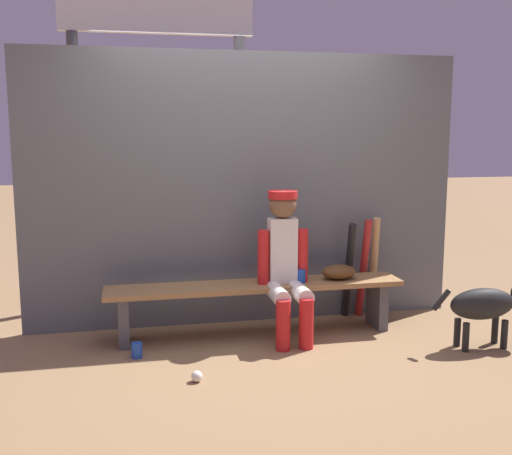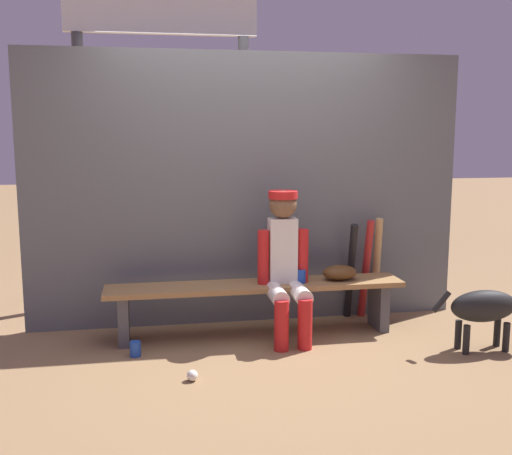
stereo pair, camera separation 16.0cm
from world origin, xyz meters
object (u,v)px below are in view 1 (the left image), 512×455
(cup_on_ground, at_px, (137,350))
(cup_on_bench, at_px, (301,276))
(player_seated, at_px, (286,260))
(bat_aluminum_black, at_px, (348,271))
(dugout_bench, at_px, (256,295))
(dog, at_px, (489,304))
(scoreboard, at_px, (164,36))
(bat_wood_tan, at_px, (374,266))
(baseball, at_px, (197,376))
(baseball_glove, at_px, (339,272))
(bat_aluminum_red, at_px, (363,268))

(cup_on_ground, relative_size, cup_on_bench, 1.00)
(player_seated, bearing_deg, bat_aluminum_black, 28.62)
(dugout_bench, bearing_deg, cup_on_ground, -161.96)
(cup_on_bench, xyz_separation_m, dog, (1.30, -0.59, -0.14))
(scoreboard, xyz_separation_m, dog, (2.26, -1.79, -2.13))
(bat_wood_tan, bearing_deg, player_seated, -155.96)
(cup_on_ground, bearing_deg, scoreboard, 76.65)
(baseball, bearing_deg, baseball_glove, 33.20)
(baseball, xyz_separation_m, scoreboard, (-0.03, 1.98, 2.43))
(dugout_bench, xyz_separation_m, baseball_glove, (0.69, 0.00, 0.15))
(baseball, bearing_deg, bat_aluminum_black, 36.77)
(player_seated, bearing_deg, cup_on_bench, 24.51)
(baseball_glove, bearing_deg, player_seated, -167.48)
(player_seated, height_order, dog, player_seated)
(scoreboard, bearing_deg, player_seated, -57.05)
(baseball_glove, height_order, cup_on_bench, baseball_glove)
(bat_wood_tan, distance_m, scoreboard, 2.79)
(scoreboard, distance_m, dog, 3.59)
(cup_on_bench, height_order, dog, cup_on_bench)
(cup_on_bench, height_order, scoreboard, scoreboard)
(scoreboard, bearing_deg, bat_aluminum_red, -28.91)
(baseball_glove, relative_size, bat_aluminum_black, 0.32)
(bat_wood_tan, relative_size, cup_on_ground, 8.09)
(dugout_bench, xyz_separation_m, dog, (1.66, -0.63, 0.00))
(player_seated, bearing_deg, bat_aluminum_red, 24.70)
(scoreboard, bearing_deg, dog, -38.33)
(bat_aluminum_red, height_order, scoreboard, scoreboard)
(bat_wood_tan, relative_size, scoreboard, 0.25)
(bat_aluminum_black, xyz_separation_m, dog, (0.79, -0.89, -0.09))
(dugout_bench, relative_size, cup_on_ground, 21.57)
(dog, bearing_deg, bat_aluminum_black, 131.55)
(baseball_glove, distance_m, cup_on_ground, 1.72)
(bat_aluminum_black, bearing_deg, scoreboard, 148.60)
(baseball_glove, relative_size, bat_aluminum_red, 0.32)
(dugout_bench, height_order, baseball_glove, baseball_glove)
(dugout_bench, distance_m, dog, 1.78)
(dugout_bench, relative_size, scoreboard, 0.67)
(baseball_glove, xyz_separation_m, bat_aluminum_black, (0.18, 0.25, -0.06))
(baseball_glove, xyz_separation_m, bat_aluminum_red, (0.32, 0.26, -0.04))
(baseball_glove, distance_m, dog, 1.17)
(bat_wood_tan, bearing_deg, dugout_bench, -165.06)
(dugout_bench, distance_m, bat_aluminum_black, 0.91)
(cup_on_bench, distance_m, dog, 1.44)
(bat_aluminum_red, relative_size, cup_on_bench, 8.05)
(bat_wood_tan, height_order, dog, bat_wood_tan)
(baseball_glove, distance_m, baseball, 1.58)
(player_seated, bearing_deg, dog, -20.10)
(dugout_bench, height_order, bat_aluminum_black, bat_aluminum_black)
(bat_wood_tan, xyz_separation_m, cup_on_bench, (-0.77, -0.34, 0.04))
(bat_aluminum_red, xyz_separation_m, cup_on_bench, (-0.66, -0.30, 0.04))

